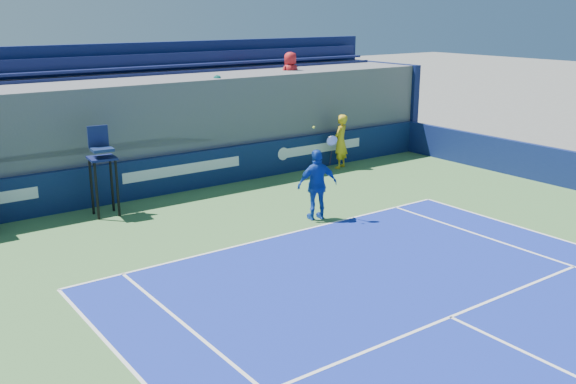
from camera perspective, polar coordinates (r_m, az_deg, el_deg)
ball_person at (r=22.97m, az=4.69°, el=4.50°), size 0.83×0.71×1.92m
back_hoarding at (r=20.27m, az=-9.35°, el=1.73°), size 20.40×0.21×1.20m
umpire_chair at (r=18.09m, az=-16.20°, el=2.62°), size 0.77×0.77×2.48m
tennis_player at (r=17.18m, az=2.63°, el=0.66°), size 1.21×0.75×2.57m
stadium_seating at (r=21.84m, az=-11.96°, el=5.92°), size 21.00×4.05×4.40m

